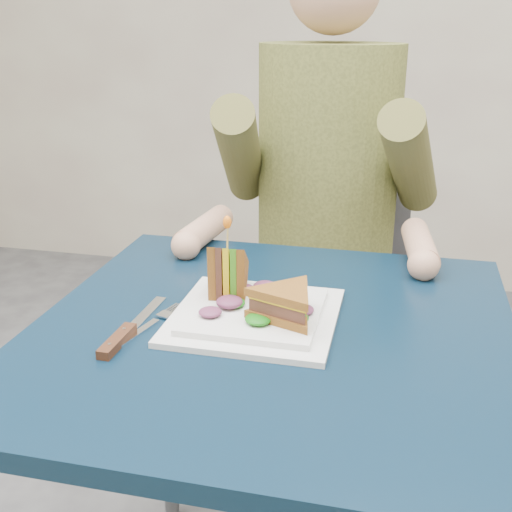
% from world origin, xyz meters
% --- Properties ---
extents(table, '(0.75, 0.75, 0.73)m').
position_xyz_m(table, '(0.00, 0.00, 0.65)').
color(table, black).
rests_on(table, ground).
extents(chair, '(0.42, 0.40, 0.93)m').
position_xyz_m(chair, '(0.00, 0.74, 0.54)').
color(chair, '#47474C').
rests_on(chair, ground).
extents(diner, '(0.54, 0.59, 0.74)m').
position_xyz_m(diner, '(-0.00, 0.63, 0.91)').
color(diner, '#525627').
rests_on(diner, chair).
extents(plate, '(0.26, 0.26, 0.02)m').
position_xyz_m(plate, '(-0.03, 0.02, 0.74)').
color(plate, white).
rests_on(plate, table).
extents(sandwich_flat, '(0.17, 0.17, 0.05)m').
position_xyz_m(sandwich_flat, '(0.02, -0.01, 0.78)').
color(sandwich_flat, brown).
rests_on(sandwich_flat, plate).
extents(sandwich_upright, '(0.09, 0.14, 0.14)m').
position_xyz_m(sandwich_upright, '(-0.09, 0.06, 0.78)').
color(sandwich_upright, brown).
rests_on(sandwich_upright, plate).
extents(fork, '(0.06, 0.18, 0.01)m').
position_xyz_m(fork, '(-0.19, -0.06, 0.73)').
color(fork, silver).
rests_on(fork, table).
extents(knife, '(0.02, 0.22, 0.02)m').
position_xyz_m(knife, '(-0.21, -0.09, 0.74)').
color(knife, silver).
rests_on(knife, table).
extents(toothpick, '(0.01, 0.01, 0.06)m').
position_xyz_m(toothpick, '(-0.09, 0.06, 0.85)').
color(toothpick, tan).
rests_on(toothpick, sandwich_upright).
extents(toothpick_frill, '(0.01, 0.01, 0.02)m').
position_xyz_m(toothpick_frill, '(-0.09, 0.06, 0.88)').
color(toothpick_frill, orange).
rests_on(toothpick_frill, sandwich_upright).
extents(lettuce_spill, '(0.15, 0.13, 0.02)m').
position_xyz_m(lettuce_spill, '(-0.03, 0.03, 0.76)').
color(lettuce_spill, '#337A14').
rests_on(lettuce_spill, plate).
extents(onion_ring, '(0.04, 0.04, 0.02)m').
position_xyz_m(onion_ring, '(-0.02, 0.02, 0.77)').
color(onion_ring, '#9E4C7A').
rests_on(onion_ring, plate).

